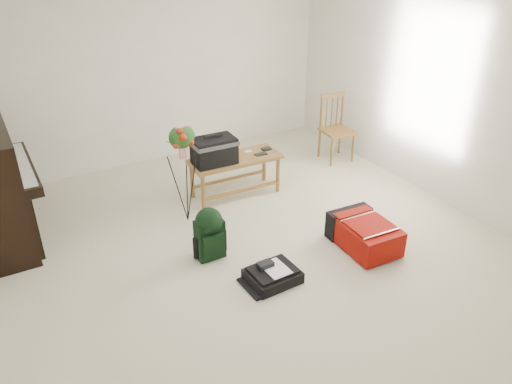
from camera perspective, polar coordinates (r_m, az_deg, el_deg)
floor at (r=5.11m, az=0.10°, el=-6.93°), size 5.00×5.50×0.01m
wall_back at (r=6.92m, az=-11.74°, el=13.43°), size 5.00×0.04×2.50m
wall_right at (r=6.10m, az=21.23°, el=10.16°), size 0.04×5.50×2.50m
bench at (r=5.83m, az=-4.01°, el=4.42°), size 1.12×0.48×0.85m
dining_chair at (r=7.07m, az=9.09°, el=7.13°), size 0.44×0.44×0.92m
red_suitcase at (r=5.26m, az=11.92°, el=-4.43°), size 0.51×0.73×0.30m
black_duffel at (r=4.70m, az=1.89°, el=-9.43°), size 0.48×0.39×0.20m
green_backpack at (r=4.91m, az=-5.33°, el=-4.48°), size 0.28×0.27×0.55m
flower_stand at (r=5.44m, az=-8.17°, el=1.99°), size 0.45×0.45×1.16m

